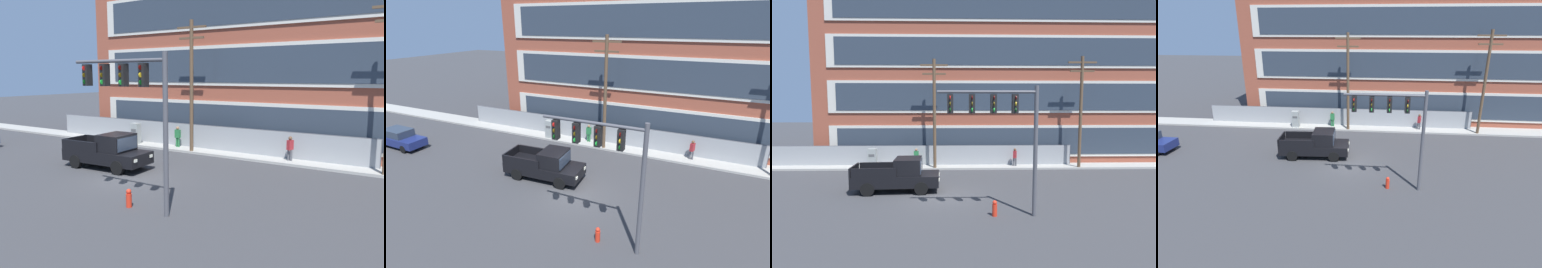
{
  "view_description": "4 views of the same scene",
  "coord_description": "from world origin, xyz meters",
  "views": [
    {
      "loc": [
        12.94,
        -14.51,
        5.38
      ],
      "look_at": [
        2.13,
        2.83,
        2.2
      ],
      "focal_mm": 35.0,
      "sensor_mm": 36.0,
      "label": 1
    },
    {
      "loc": [
        6.94,
        -14.34,
        9.88
      ],
      "look_at": [
        -2.13,
        5.28,
        1.86
      ],
      "focal_mm": 28.0,
      "sensor_mm": 36.0,
      "label": 2
    },
    {
      "loc": [
        1.03,
        -17.29,
        5.33
      ],
      "look_at": [
        1.54,
        2.99,
        3.41
      ],
      "focal_mm": 28.0,
      "sensor_mm": 36.0,
      "label": 3
    },
    {
      "loc": [
        2.21,
        -20.02,
        9.67
      ],
      "look_at": [
        -0.05,
        2.16,
        1.56
      ],
      "focal_mm": 28.0,
      "sensor_mm": 36.0,
      "label": 4
    }
  ],
  "objects": [
    {
      "name": "utility_pole_near_corner",
      "position": [
        -0.78,
        7.44,
        4.99
      ],
      "size": [
        2.25,
        0.26,
        9.11
      ],
      "color": "brown",
      "rests_on": "ground"
    },
    {
      "name": "sedan_navy",
      "position": [
        -16.62,
        0.73,
        0.8
      ],
      "size": [
        4.62,
        1.92,
        1.56
      ],
      "color": "navy",
      "rests_on": "ground"
    },
    {
      "name": "ground_plane",
      "position": [
        0.0,
        0.0,
        0.0
      ],
      "size": [
        160.0,
        160.0,
        0.0
      ],
      "primitive_type": "plane",
      "color": "#38383A"
    },
    {
      "name": "chain_link_fence",
      "position": [
        -2.09,
        8.68,
        0.96
      ],
      "size": [
        26.4,
        0.06,
        1.88
      ],
      "color": "gray",
      "rests_on": "ground"
    },
    {
      "name": "electrical_cabinet",
      "position": [
        -6.01,
        7.6,
        0.88
      ],
      "size": [
        0.68,
        0.55,
        1.76
      ],
      "color": "#939993",
      "rests_on": "ground"
    },
    {
      "name": "sidewalk_building_side",
      "position": [
        0.0,
        8.26,
        0.08
      ],
      "size": [
        80.0,
        2.15,
        0.16
      ],
      "primitive_type": "cube",
      "color": "#9E9B93",
      "rests_on": "ground"
    },
    {
      "name": "brick_mill_building",
      "position": [
        6.38,
        15.09,
        10.07
      ],
      "size": [
        36.56,
        12.09,
        20.11
      ],
      "color": "brown",
      "rests_on": "ground"
    },
    {
      "name": "pedestrian_by_fence",
      "position": [
        -2.42,
        8.13,
        0.97
      ],
      "size": [
        0.41,
        0.26,
        1.69
      ],
      "color": "#236B38",
      "rests_on": "ground"
    },
    {
      "name": "pickup_truck_black",
      "position": [
        -2.58,
        1.15,
        0.97
      ],
      "size": [
        5.39,
        2.36,
        2.08
      ],
      "color": "black",
      "rests_on": "ground"
    },
    {
      "name": "pedestrian_near_cabinet",
      "position": [
        6.06,
        8.04,
        0.97
      ],
      "size": [
        0.37,
        0.46,
        1.69
      ],
      "color": "#4C4C51",
      "rests_on": "ground"
    },
    {
      "name": "traffic_signal_mast",
      "position": [
        3.22,
        -3.3,
        4.65
      ],
      "size": [
        4.75,
        0.43,
        6.27
      ],
      "color": "#4C4C51",
      "rests_on": "ground"
    },
    {
      "name": "fire_hydrant",
      "position": [
        2.87,
        -3.29,
        0.38
      ],
      "size": [
        0.24,
        0.24,
        0.78
      ],
      "color": "red",
      "rests_on": "ground"
    }
  ]
}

